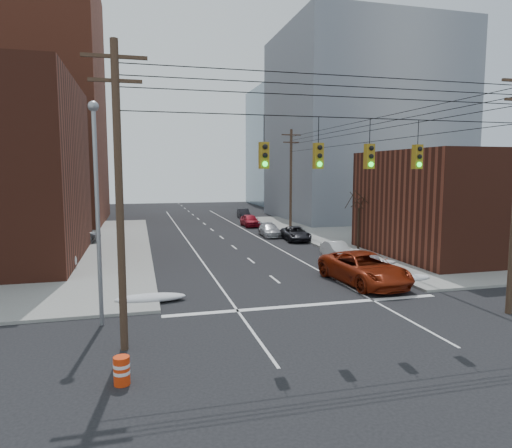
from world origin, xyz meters
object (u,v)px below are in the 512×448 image
red_pickup (364,268)px  construction_barrel (122,370)px  parked_car_d (270,230)px  lot_car_b (69,235)px  parked_car_b (337,250)px  parked_car_c (296,234)px  parked_car_e (250,220)px  lot_car_a (38,257)px  parked_car_a (368,263)px  lot_car_d (25,234)px  parked_car_f (243,213)px

red_pickup → construction_barrel: size_ratio=7.34×
parked_car_d → construction_barrel: (-13.30, -29.40, -0.17)m
parked_car_d → lot_car_b: bearing=-174.9°
parked_car_d → parked_car_b: bearing=-79.7°
parked_car_c → parked_car_e: (-1.60, 11.53, 0.07)m
lot_car_a → parked_car_e: bearing=-54.1°
parked_car_a → parked_car_e: (-1.37, 25.91, 0.02)m
parked_car_c → lot_car_d: lot_car_d is taller
parked_car_a → lot_car_b: size_ratio=0.76×
parked_car_a → parked_car_c: parked_car_a is taller
red_pickup → parked_car_b: bearing=71.7°
red_pickup → construction_barrel: bearing=-149.6°
parked_car_b → construction_barrel: size_ratio=4.26×
lot_car_d → parked_car_d: bearing=-75.4°
parked_car_c → parked_car_d: 3.58m
parked_car_c → parked_car_d: parked_car_c is taller
lot_car_b → parked_car_f: bearing=-63.3°
parked_car_c → lot_car_a: lot_car_a is taller
parked_car_f → lot_car_d: 29.07m
parked_car_f → red_pickup: bearing=-87.4°
red_pickup → parked_car_b: (1.69, 7.45, -0.28)m
parked_car_a → parked_car_f: (0.02, 35.35, -0.04)m
lot_car_b → construction_barrel: bearing=174.5°
construction_barrel → lot_car_b: bearing=100.6°
red_pickup → lot_car_a: size_ratio=1.40×
parked_car_b → lot_car_b: lot_car_b is taller
parked_car_f → lot_car_d: (-24.02, -16.38, 0.16)m
parked_car_b → construction_barrel: (-14.90, -17.00, -0.17)m
parked_car_d → parked_car_e: 8.33m
parked_car_b → parked_car_e: (-1.60, 20.73, 0.10)m
parked_car_a → construction_barrel: size_ratio=4.61×
parked_car_d → parked_car_e: (0.00, 8.33, 0.10)m
construction_barrel → parked_car_f: bearing=72.7°
parked_car_b → parked_car_e: bearing=96.9°
parked_car_a → lot_car_d: lot_car_d is taller
red_pickup → parked_car_c: 16.73m
lot_car_b → red_pickup: bearing=-151.9°
parked_car_d → lot_car_b: (-18.65, -0.71, 0.27)m
parked_car_e → lot_car_a: 27.47m
parked_car_c → construction_barrel: 30.14m
lot_car_d → construction_barrel: size_ratio=4.43×
lot_car_d → construction_barrel: (9.33, -30.80, -0.36)m
lot_car_a → construction_barrel: 18.91m
lot_car_b → lot_car_d: size_ratio=1.37×
red_pickup → parked_car_d: (0.09, 19.85, -0.28)m
lot_car_d → parked_car_f: bearing=-37.5°
red_pickup → parked_car_c: (1.69, 16.64, -0.26)m
red_pickup → parked_car_f: red_pickup is taller
parked_car_b → parked_car_d: bearing=99.9°
red_pickup → parked_car_e: red_pickup is taller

